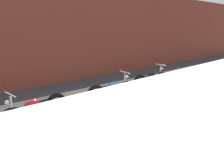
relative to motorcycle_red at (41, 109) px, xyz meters
The scene contains 7 objects.
ground_plane 2.99m from the motorcycle_red, 27.63° to the right, with size 80.00×80.00×0.00m, color #38383A.
sidewalk_slab 2.68m from the motorcycle_red, ahead, with size 36.00×3.50×0.01m, color #B2ADA3.
brick_building_wall 5.01m from the motorcycle_red, 55.58° to the left, with size 36.00×0.50×4.57m, color brown.
motorcycle_red is the anchor object (origin of this frame).
motorcycle_blue 2.42m from the motorcycle_red, ahead, with size 2.01×0.58×1.03m.
motorcycle_black 4.69m from the motorcycle_red, ahead, with size 2.01×0.58×1.03m.
traffic_cone 8.01m from the motorcycle_red, ahead, with size 0.40×0.40×0.55m.
Camera 1 is at (-4.47, -4.08, 2.60)m, focal length 33.25 mm.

